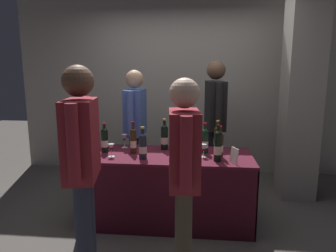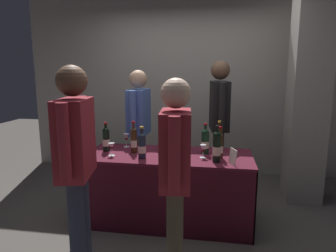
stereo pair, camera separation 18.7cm
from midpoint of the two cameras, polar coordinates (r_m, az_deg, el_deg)
The scene contains 21 objects.
ground_plane at distance 3.42m, azimuth 1.64°, elevation -17.20°, with size 12.00×12.00×0.00m, color #514C47.
back_partition at distance 4.74m, azimuth 4.54°, elevation 9.43°, with size 5.04×0.12×3.01m, color #9E998E.
concrete_pillar at distance 3.99m, azimuth 26.38°, elevation 7.28°, with size 0.42×0.42×2.88m, color gray.
tasting_table at distance 3.22m, azimuth 1.69°, elevation -9.14°, with size 1.73×0.73×0.73m.
featured_wine_bottle at distance 3.04m, azimuth 11.53°, elevation -3.61°, with size 0.07×0.07×0.32m.
display_bottle_0 at distance 3.35m, azimuth 11.21°, elevation -2.24°, with size 0.08×0.08×0.32m.
display_bottle_1 at distance 3.31m, azimuth 1.15°, elevation -2.02°, with size 0.08×0.08×0.34m.
display_bottle_2 at distance 3.19m, azimuth 8.73°, elevation -2.81°, with size 0.08×0.08×0.32m.
display_bottle_3 at distance 2.90m, azimuth 11.05°, elevation -3.82°, with size 0.08×0.08×0.35m.
display_bottle_4 at distance 3.32m, azimuth 3.53°, elevation -2.15°, with size 0.07×0.07×0.32m.
display_bottle_5 at distance 3.19m, azimuth -4.83°, elevation -2.61°, with size 0.07×0.07×0.34m.
display_bottle_6 at distance 2.98m, azimuth -3.16°, elevation -3.63°, with size 0.08×0.08×0.32m.
display_bottle_7 at distance 3.29m, azimuth -10.07°, elevation -2.40°, with size 0.07×0.07×0.32m.
wine_glass_near_vendor at distance 3.11m, azimuth -8.97°, elevation -3.89°, with size 0.07×0.07×0.13m.
wine_glass_mid at distance 3.44m, azimuth -6.36°, elevation -2.21°, with size 0.07×0.07×0.15m.
wine_glass_near_taster at distance 3.04m, azimuth 8.42°, elevation -4.32°, with size 0.06×0.06×0.13m.
brochure_stand at distance 2.88m, azimuth 14.01°, elevation -5.69°, with size 0.13×0.01×0.15m, color silver.
vendor_presenter at distance 3.87m, azimuth 11.01°, elevation 2.13°, with size 0.26×0.64×1.71m.
vendor_assistant at distance 3.78m, azimuth -4.12°, elevation 0.74°, with size 0.22×0.58×1.59m.
taster_foreground_right at distance 2.31m, azimuth -14.82°, elevation -5.29°, with size 0.28×0.57×1.63m.
taster_foreground_left at distance 2.17m, azimuth 3.91°, elevation -7.71°, with size 0.25×0.55×1.54m.
Camera 2 is at (0.49, -2.99, 1.59)m, focal length 32.20 mm.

